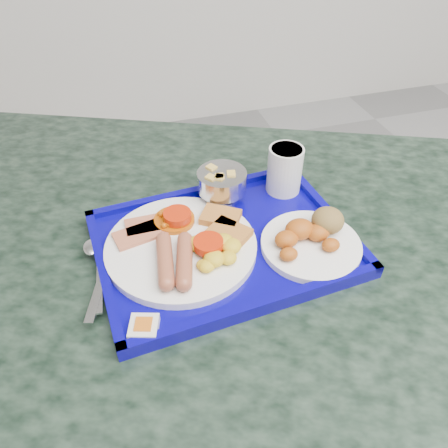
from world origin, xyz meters
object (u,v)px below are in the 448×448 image
(tray, at_px, (224,244))
(bread_plate, at_px, (312,237))
(table, at_px, (222,325))
(fruit_bowl, at_px, (222,182))
(juice_cup, at_px, (285,168))
(main_plate, at_px, (186,244))

(tray, distance_m, bread_plate, 0.15)
(table, bearing_deg, fruit_bowl, 73.32)
(juice_cup, bearing_deg, main_plate, -153.02)
(main_plate, xyz_separation_m, bread_plate, (0.20, -0.05, 0.00))
(bread_plate, height_order, juice_cup, juice_cup)
(main_plate, relative_size, fruit_bowl, 2.75)
(bread_plate, relative_size, fruit_bowl, 1.83)
(main_plate, xyz_separation_m, fruit_bowl, (0.09, 0.11, 0.03))
(tray, height_order, main_plate, main_plate)
(table, distance_m, juice_cup, 0.33)
(table, xyz_separation_m, fruit_bowl, (0.04, 0.12, 0.26))
(tray, height_order, bread_plate, bread_plate)
(tray, xyz_separation_m, juice_cup, (0.15, 0.11, 0.05))
(table, height_order, tray, tray)
(tray, bearing_deg, main_plate, -179.55)
(table, bearing_deg, tray, 46.26)
(main_plate, height_order, fruit_bowl, fruit_bowl)
(table, relative_size, bread_plate, 9.27)
(table, distance_m, bread_plate, 0.28)
(main_plate, bearing_deg, juice_cup, 26.98)
(juice_cup, bearing_deg, fruit_bowl, 178.67)
(juice_cup, bearing_deg, bread_plate, -95.02)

